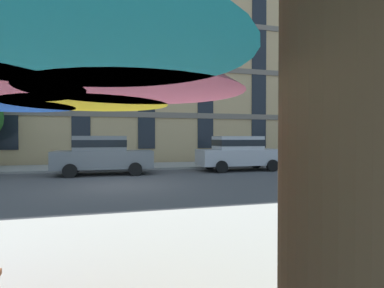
{
  "coord_description": "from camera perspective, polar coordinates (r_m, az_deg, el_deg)",
  "views": [
    {
      "loc": [
        -0.38,
        -11.02,
        1.68
      ],
      "look_at": [
        3.5,
        3.2,
        1.4
      ],
      "focal_mm": 28.74,
      "sensor_mm": 36.0,
      "label": 1
    }
  ],
  "objects": [
    {
      "name": "ground_plane",
      "position": [
        11.16,
        -13.24,
        -7.6
      ],
      "size": [
        120.0,
        120.0,
        0.0
      ],
      "primitive_type": "plane",
      "color": "#424244"
    },
    {
      "name": "sidewalk_far",
      "position": [
        17.9,
        -14.0,
        -4.14
      ],
      "size": [
        56.0,
        3.6,
        0.12
      ],
      "primitive_type": "cube",
      "color": "gray",
      "rests_on": "ground"
    },
    {
      "name": "apartment_building",
      "position": [
        27.2,
        -14.48,
        17.99
      ],
      "size": [
        40.14,
        12.08,
        19.2
      ],
      "color": "tan",
      "rests_on": "ground"
    },
    {
      "name": "sedan_gray",
      "position": [
        14.75,
        -16.27,
        -1.79
      ],
      "size": [
        4.4,
        1.98,
        1.78
      ],
      "color": "slate",
      "rests_on": "ground"
    },
    {
      "name": "sedan_silver",
      "position": [
        16.13,
        8.75,
        -1.52
      ],
      "size": [
        4.4,
        1.98,
        1.78
      ],
      "color": "#A8AAB2",
      "rests_on": "ground"
    },
    {
      "name": "sedan_black",
      "position": [
        20.08,
        27.57,
        -1.12
      ],
      "size": [
        4.4,
        1.98,
        1.78
      ],
      "color": "black",
      "rests_on": "ground"
    }
  ]
}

